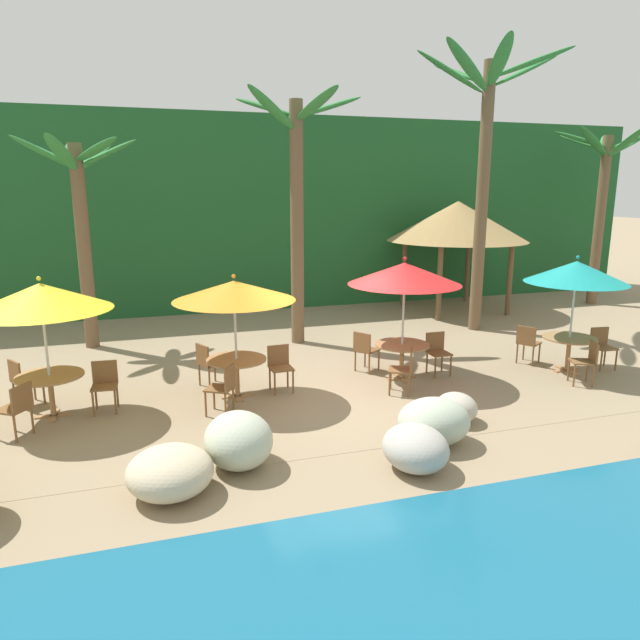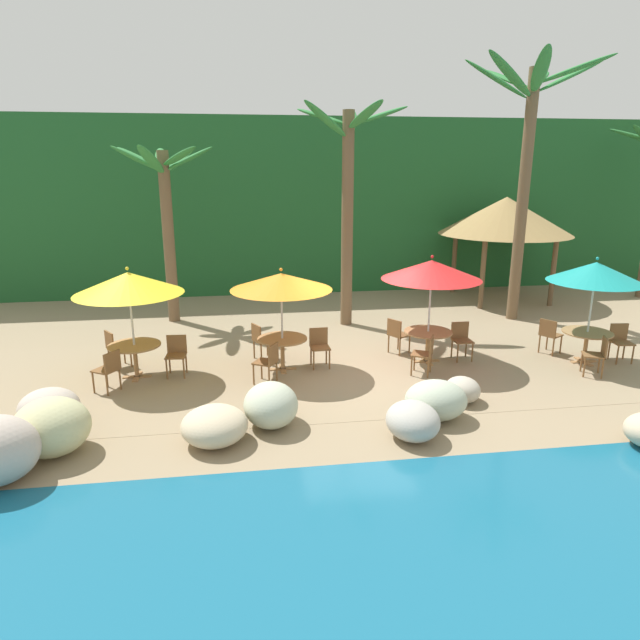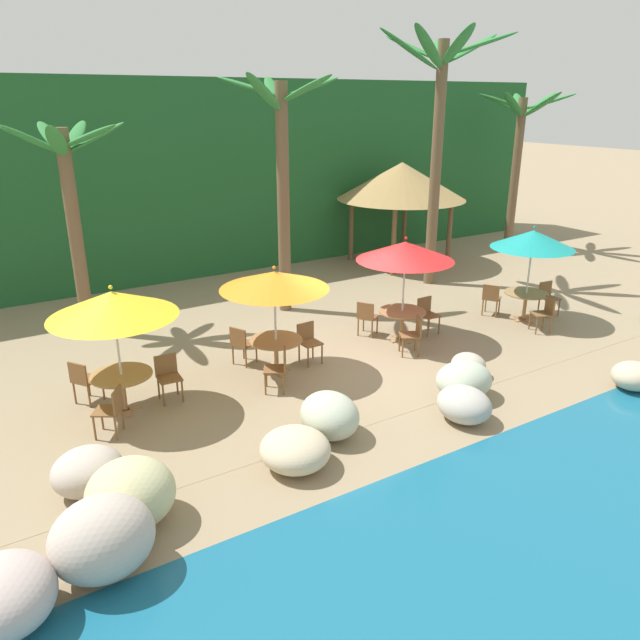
{
  "view_description": "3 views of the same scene",
  "coord_description": "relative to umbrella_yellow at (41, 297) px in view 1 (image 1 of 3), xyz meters",
  "views": [
    {
      "loc": [
        -3.15,
        -9.87,
        3.78
      ],
      "look_at": [
        0.01,
        0.25,
        1.35
      ],
      "focal_mm": 32.16,
      "sensor_mm": 36.0,
      "label": 1
    },
    {
      "loc": [
        -2.48,
        -11.43,
        4.4
      ],
      "look_at": [
        -0.79,
        0.13,
        1.14
      ],
      "focal_mm": 31.12,
      "sensor_mm": 36.0,
      "label": 2
    },
    {
      "loc": [
        -6.92,
        -10.07,
        5.39
      ],
      "look_at": [
        -0.68,
        -0.01,
        1.05
      ],
      "focal_mm": 33.97,
      "sensor_mm": 36.0,
      "label": 3
    }
  ],
  "objects": [
    {
      "name": "chair_red_seaward",
      "position": [
        7.35,
        0.14,
        -1.56
      ],
      "size": [
        0.42,
        0.43,
        0.87
      ],
      "color": "brown",
      "rests_on": "ground"
    },
    {
      "name": "chair_orange_inland",
      "position": [
        2.7,
        0.74,
        -1.56
      ],
      "size": [
        0.57,
        0.56,
        0.87
      ],
      "color": "brown",
      "rests_on": "ground"
    },
    {
      "name": "chair_red_left",
      "position": [
        6.19,
        -0.75,
        -1.56
      ],
      "size": [
        0.57,
        0.57,
        0.87
      ],
      "color": "brown",
      "rests_on": "ground"
    },
    {
      "name": "dining_table_orange",
      "position": [
        3.15,
        0.01,
        -1.46
      ],
      "size": [
        1.1,
        1.1,
        0.74
      ],
      "color": "#A37547",
      "rests_on": "ground"
    },
    {
      "name": "chair_teal_seaward",
      "position": [
        10.95,
        -0.53,
        -1.56
      ],
      "size": [
        0.46,
        0.47,
        0.87
      ],
      "color": "brown",
      "rests_on": "ground"
    },
    {
      "name": "chair_yellow_inland",
      "position": [
        -0.55,
        0.66,
        -1.56
      ],
      "size": [
        0.59,
        0.59,
        0.87
      ],
      "color": "brown",
      "rests_on": "ground"
    },
    {
      "name": "chair_teal_inland",
      "position": [
        9.58,
        0.16,
        -1.56
      ],
      "size": [
        0.58,
        0.58,
        0.87
      ],
      "color": "brown",
      "rests_on": "ground"
    },
    {
      "name": "chair_orange_left",
      "position": [
        2.8,
        -0.77,
        -1.56
      ],
      "size": [
        0.58,
        0.58,
        0.87
      ],
      "color": "brown",
      "rests_on": "ground"
    },
    {
      "name": "foliage_backdrop",
      "position": [
        4.76,
        8.81,
        0.93
      ],
      "size": [
        28.0,
        2.4,
        6.0
      ],
      "color": "#1E5628",
      "rests_on": "ground"
    },
    {
      "name": "chair_teal_left",
      "position": [
        9.83,
        -1.34,
        -1.56
      ],
      "size": [
        0.56,
        0.56,
        0.87
      ],
      "color": "brown",
      "rests_on": "ground"
    },
    {
      "name": "chair_red_inland",
      "position": [
        5.96,
        0.71,
        -1.56
      ],
      "size": [
        0.59,
        0.59,
        0.87
      ],
      "color": "brown",
      "rests_on": "ground"
    },
    {
      "name": "chair_yellow_left",
      "position": [
        -0.38,
        -0.77,
        -1.56
      ],
      "size": [
        0.59,
        0.58,
        0.87
      ],
      "color": "brown",
      "rests_on": "ground"
    },
    {
      "name": "palm_tree_third",
      "position": [
        10.25,
        3.34,
        2.89
      ],
      "size": [
        3.74,
        3.75,
        7.22
      ],
      "color": "brown",
      "rests_on": "ground"
    },
    {
      "name": "umbrella_red",
      "position": [
        6.5,
        0.04,
        0.09
      ],
      "size": [
        2.23,
        2.23,
        2.5
      ],
      "color": "silver",
      "rests_on": "ground"
    },
    {
      "name": "dining_table_red",
      "position": [
        6.5,
        0.04,
        -1.46
      ],
      "size": [
        1.1,
        1.1,
        0.74
      ],
      "color": "#A37547",
      "rests_on": "ground"
    },
    {
      "name": "umbrella_teal",
      "position": [
        10.09,
        -0.52,
        0.05
      ],
      "size": [
        2.05,
        2.05,
        2.46
      ],
      "color": "silver",
      "rests_on": "ground"
    },
    {
      "name": "rock_seawall",
      "position": [
        1.99,
        -3.34,
        -1.7
      ],
      "size": [
        17.1,
        3.06,
        1.0
      ],
      "color": "beige",
      "rests_on": "ground"
    },
    {
      "name": "umbrella_yellow",
      "position": [
        0.0,
        0.0,
        0.0
      ],
      "size": [
        2.23,
        2.23,
        2.41
      ],
      "color": "silver",
      "rests_on": "ground"
    },
    {
      "name": "terrace_deck",
      "position": [
        4.76,
        -0.19,
        -2.07
      ],
      "size": [
        18.0,
        5.2,
        0.01
      ],
      "color": "#937F60",
      "rests_on": "ground"
    },
    {
      "name": "dining_table_yellow",
      "position": [
        0.0,
        0.0,
        -1.46
      ],
      "size": [
        1.1,
        1.1,
        0.74
      ],
      "color": "#A37547",
      "rests_on": "ground"
    },
    {
      "name": "dining_table_teal",
      "position": [
        10.09,
        -0.52,
        -1.46
      ],
      "size": [
        1.1,
        1.1,
        0.74
      ],
      "color": "#A37547",
      "rests_on": "ground"
    },
    {
      "name": "chair_orange_seaward",
      "position": [
        3.99,
        0.14,
        -1.56
      ],
      "size": [
        0.44,
        0.45,
        0.87
      ],
      "color": "brown",
      "rests_on": "ground"
    },
    {
      "name": "palapa_hut",
      "position": [
        11.03,
        5.81,
        0.72
      ],
      "size": [
        4.33,
        4.33,
        3.42
      ],
      "color": "brown",
      "rests_on": "ground"
    },
    {
      "name": "palm_tree_nearest",
      "position": [
        0.32,
        4.55,
        1.35
      ],
      "size": [
        2.76,
        2.76,
        4.95
      ],
      "color": "brown",
      "rests_on": "ground"
    },
    {
      "name": "ground_plane",
      "position": [
        4.76,
        -0.19,
        -2.07
      ],
      "size": [
        120.0,
        120.0,
        0.0
      ],
      "primitive_type": "plane",
      "color": "#937F60"
    },
    {
      "name": "palm_tree_fourth",
      "position": [
        16.03,
        5.35,
        1.89
      ],
      "size": [
        3.47,
        3.45,
        5.66
      ],
      "color": "brown",
      "rests_on": "ground"
    },
    {
      "name": "palm_tree_second",
      "position": [
        5.25,
        3.47,
        1.82
      ],
      "size": [
        2.96,
        3.04,
        5.99
      ],
      "color": "brown",
      "rests_on": "ground"
    },
    {
      "name": "umbrella_orange",
      "position": [
        3.15,
        0.01,
        -0.06
      ],
      "size": [
        2.2,
        2.2,
        2.3
      ],
      "color": "silver",
      "rests_on": "ground"
    },
    {
      "name": "chair_yellow_seaward",
      "position": [
        0.85,
        0.04,
        -1.56
      ],
      "size": [
        0.45,
        0.45,
        0.87
      ],
      "color": "brown",
      "rests_on": "ground"
    }
  ]
}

